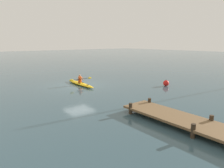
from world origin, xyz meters
TOP-DOWN VIEW (x-y plane):
  - ground_plane at (0.00, 0.00)m, footprint 160.00×160.00m
  - kayak at (-0.18, 0.01)m, footprint 0.71×4.59m
  - kayaker at (-0.18, -0.01)m, footprint 2.34×0.41m
  - mooring_buoy_orange_mid at (-6.15, 5.39)m, footprint 0.54×0.54m

SIDE VIEW (x-z plane):
  - ground_plane at x=0.00m, z-range 0.00..0.00m
  - kayak at x=-0.18m, z-range 0.00..0.26m
  - mooring_buoy_orange_mid at x=-6.15m, z-range -0.02..0.56m
  - kayaker at x=-0.18m, z-range 0.20..0.95m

